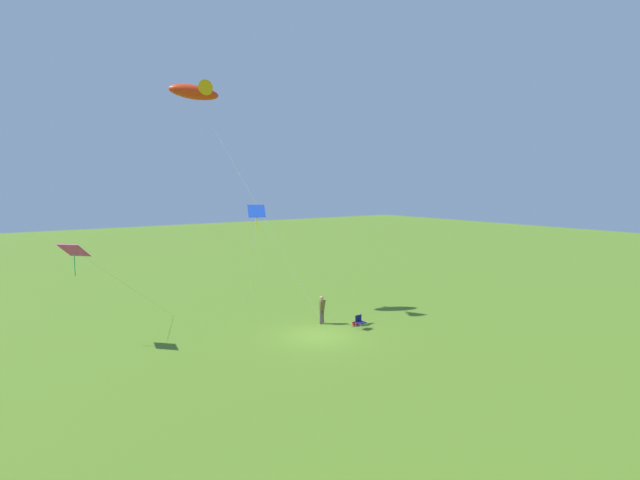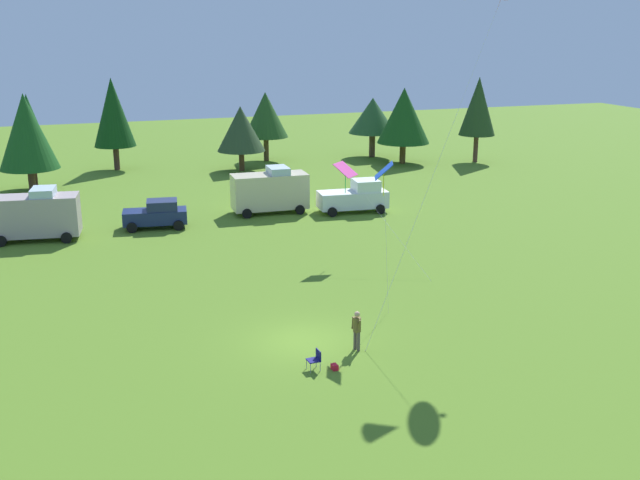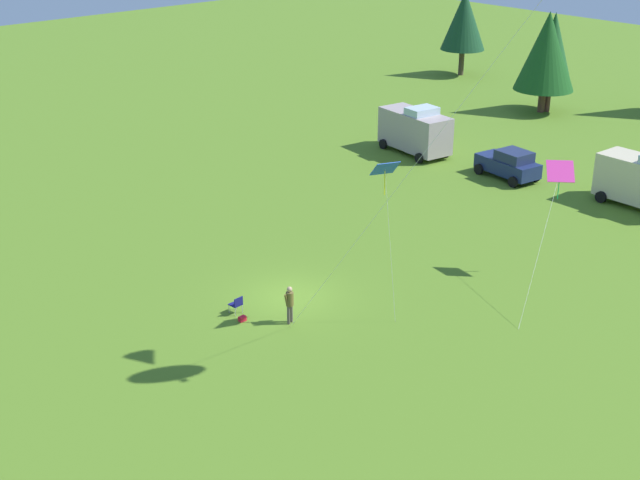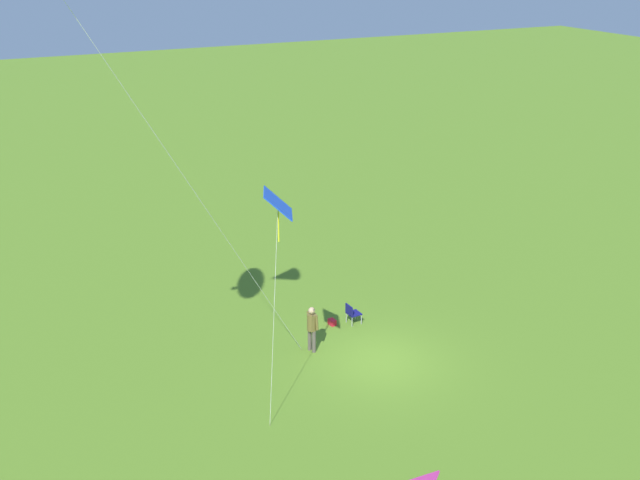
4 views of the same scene
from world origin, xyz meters
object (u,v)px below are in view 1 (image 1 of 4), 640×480
at_px(kite_large_fish, 196,91).
at_px(person_kite_flyer, 322,307).
at_px(backpack_on_grass, 355,324).
at_px(kite_diamond_rainbow, 75,252).
at_px(kite_diamond_blue, 256,213).
at_px(folding_chair, 360,321).

bearing_deg(kite_large_fish, person_kite_flyer, -152.66).
xyz_separation_m(backpack_on_grass, kite_diamond_rainbow, (5.94, 14.36, 4.92)).
bearing_deg(kite_large_fish, kite_diamond_blue, -168.38).
height_order(person_kite_flyer, kite_large_fish, kite_large_fish).
relative_size(person_kite_flyer, kite_diamond_rainbow, 0.25).
xyz_separation_m(backpack_on_grass, kite_large_fish, (9.96, 5.81, 14.67)).
relative_size(backpack_on_grass, kite_large_fish, 0.02).
bearing_deg(backpack_on_grass, kite_large_fish, 30.24).
height_order(folding_chair, kite_diamond_blue, kite_diamond_blue).
bearing_deg(backpack_on_grass, folding_chair, 160.58).
distance_m(folding_chair, kite_large_fish, 18.69).
height_order(backpack_on_grass, kite_diamond_rainbow, kite_diamond_rainbow).
relative_size(person_kite_flyer, backpack_on_grass, 5.44).
distance_m(backpack_on_grass, kite_large_fish, 18.66).
distance_m(person_kite_flyer, kite_diamond_blue, 7.05).
bearing_deg(person_kite_flyer, kite_diamond_rainbow, -127.23).
relative_size(folding_chair, backpack_on_grass, 2.56).
height_order(backpack_on_grass, kite_large_fish, kite_large_fish).
height_order(person_kite_flyer, kite_diamond_rainbow, kite_diamond_rainbow).
xyz_separation_m(person_kite_flyer, folding_chair, (-2.23, -1.19, -0.53)).
height_order(kite_large_fish, kite_diamond_rainbow, kite_large_fish).
xyz_separation_m(kite_large_fish, kite_diamond_rainbow, (-4.03, 8.55, -9.75)).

